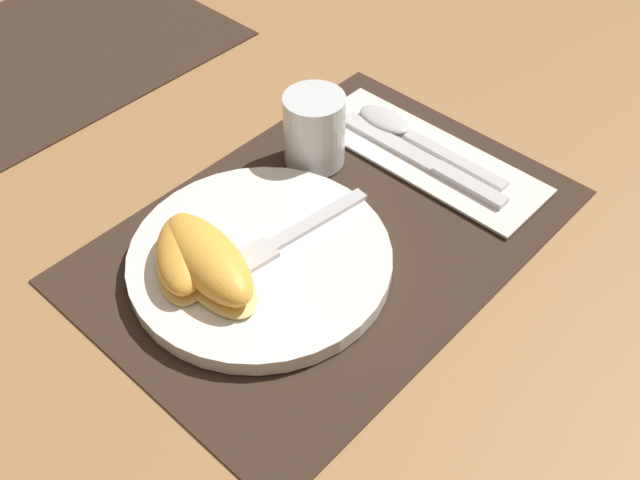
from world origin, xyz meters
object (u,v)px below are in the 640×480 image
at_px(fork, 278,242).
at_px(citrus_wedge_0, 183,255).
at_px(citrus_wedge_1, 208,261).
at_px(juice_glass, 314,133).
at_px(knife, 424,160).
at_px(spoon, 403,130).
at_px(plate, 260,260).

height_order(fork, citrus_wedge_0, citrus_wedge_0).
relative_size(citrus_wedge_0, citrus_wedge_1, 0.80).
relative_size(juice_glass, knife, 0.38).
bearing_deg(knife, citrus_wedge_0, 167.10).
relative_size(knife, spoon, 1.09).
distance_m(juice_glass, citrus_wedge_0, 0.20).
relative_size(knife, fork, 1.16).
bearing_deg(spoon, knife, -116.09).
height_order(knife, citrus_wedge_0, citrus_wedge_0).
bearing_deg(juice_glass, plate, -155.07).
height_order(fork, citrus_wedge_1, citrus_wedge_1).
distance_m(plate, spoon, 0.24).
bearing_deg(citrus_wedge_1, fork, -15.90).
xyz_separation_m(juice_glass, citrus_wedge_0, (-0.20, -0.03, -0.00)).
bearing_deg(plate, spoon, 5.81).
distance_m(plate, fork, 0.02).
xyz_separation_m(fork, citrus_wedge_0, (-0.07, 0.04, 0.01)).
bearing_deg(juice_glass, fork, -150.45).
bearing_deg(plate, citrus_wedge_1, 162.41).
bearing_deg(citrus_wedge_0, spoon, -2.79).
height_order(knife, citrus_wedge_1, citrus_wedge_1).
bearing_deg(fork, citrus_wedge_0, 150.14).
xyz_separation_m(knife, citrus_wedge_1, (-0.26, 0.04, 0.03)).
xyz_separation_m(juice_glass, fork, (-0.12, -0.07, -0.02)).
xyz_separation_m(spoon, citrus_wedge_1, (-0.28, -0.01, 0.02)).
xyz_separation_m(juice_glass, knife, (0.07, -0.09, -0.03)).
height_order(plate, citrus_wedge_1, citrus_wedge_1).
relative_size(spoon, citrus_wedge_1, 1.41).
bearing_deg(fork, spoon, 7.32).
xyz_separation_m(juice_glass, citrus_wedge_1, (-0.19, -0.05, -0.00)).
relative_size(juice_glass, citrus_wedge_1, 0.58).
distance_m(citrus_wedge_0, citrus_wedge_1, 0.03).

